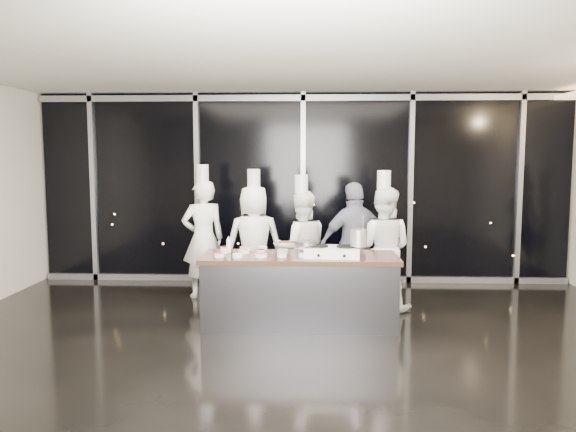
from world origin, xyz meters
The scene contains 14 objects.
ground centered at (0.00, 0.00, 0.00)m, with size 9.00×9.00×0.00m, color black.
room_shell centered at (0.18, 0.00, 2.25)m, with size 9.02×7.02×3.21m.
window_wall centered at (0.00, 3.43, 1.60)m, with size 8.90×0.11×3.20m.
demo_counter centered at (0.00, 0.90, 0.45)m, with size 2.46×0.86×0.90m.
stove centered at (0.40, 0.81, 0.96)m, with size 0.70×0.47×0.14m.
frying_pan centered at (0.07, 0.85, 1.06)m, with size 0.50×0.30×0.05m.
stock_pot centered at (0.73, 0.77, 1.14)m, with size 0.20×0.20×0.20m, color #A9A9AB.
prep_bowls centered at (-0.61, 0.98, 0.93)m, with size 1.16×0.72×0.05m.
squeeze_bottle centered at (-0.93, 1.10, 1.00)m, with size 0.06×0.06×0.21m.
chef_far_left centered at (-1.49, 2.29, 0.91)m, with size 0.77×0.65×2.02m.
chef_left centered at (-0.71, 2.15, 0.87)m, with size 0.94×0.72×1.95m.
chef_center centered at (0.00, 1.87, 0.83)m, with size 0.90×0.76×1.88m.
guest centered at (0.77, 1.83, 0.89)m, with size 1.12×0.71×1.78m.
chef_right centered at (1.14, 1.73, 0.87)m, with size 0.98×0.86×1.95m.
Camera 1 is at (0.15, -6.07, 2.14)m, focal length 35.00 mm.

